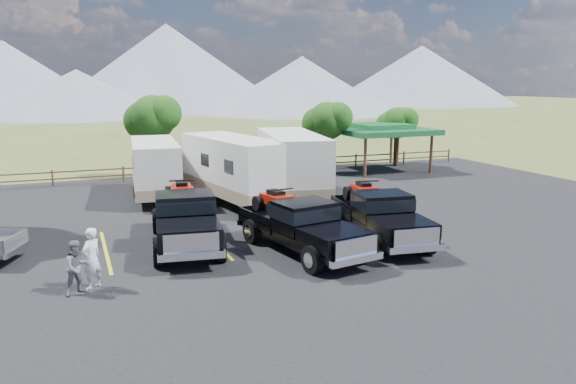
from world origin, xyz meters
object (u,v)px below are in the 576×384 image
object	(u,v)px
pavilion	(380,130)
person_b	(77,267)
rig_center	(301,224)
trailer_center	(234,169)
rig_left	(185,217)
trailer_left	(155,168)
rig_right	(379,214)
person_a	(92,258)
trailer_right	(292,165)

from	to	relation	value
pavilion	person_b	world-z (taller)	pavilion
rig_center	trailer_center	bearing A→B (deg)	78.98
rig_left	trailer_left	size ratio (longest dim) A/B	0.81
pavilion	rig_left	world-z (taller)	pavilion
rig_right	person_a	distance (m)	10.69
rig_left	rig_center	xyz separation A→B (m)	(3.69, -2.38, -0.07)
person_a	rig_center	bearing A→B (deg)	148.60
person_b	trailer_left	bearing A→B (deg)	49.91
trailer_center	rig_left	bearing A→B (deg)	-131.13
trailer_left	person_a	distance (m)	13.24
rig_right	person_a	world-z (taller)	rig_right
person_a	person_b	world-z (taller)	person_a
pavilion	person_b	distance (m)	26.36
rig_right	person_a	bearing A→B (deg)	-164.53
trailer_right	person_b	bearing A→B (deg)	-125.79
rig_right	person_b	world-z (taller)	rig_right
person_b	person_a	bearing A→B (deg)	12.47
rig_center	trailer_right	distance (m)	9.36
rig_center	person_a	bearing A→B (deg)	178.35
trailer_left	person_b	distance (m)	13.64
trailer_center	person_a	size ratio (longest dim) A/B	5.13
rig_right	trailer_right	xyz separation A→B (m)	(-0.27, 8.44, 0.77)
pavilion	rig_right	distance (m)	17.84
trailer_left	trailer_center	distance (m)	4.48
rig_center	trailer_center	size ratio (longest dim) A/B	0.69
rig_center	person_b	distance (m)	7.70
pavilion	rig_right	bearing A→B (deg)	-120.46
trailer_center	rig_right	bearing A→B (deg)	-78.65
rig_right	rig_left	bearing A→B (deg)	171.51
rig_left	trailer_center	world-z (taller)	trailer_center
rig_left	person_a	size ratio (longest dim) A/B	3.75
rig_center	pavilion	bearing A→B (deg)	40.81
person_b	rig_right	bearing A→B (deg)	-13.33
rig_left	rig_right	distance (m)	7.41
rig_right	trailer_center	xyz separation A→B (m)	(-3.38, 8.39, 0.71)
rig_right	trailer_center	bearing A→B (deg)	119.52
rig_center	trailer_center	world-z (taller)	trailer_center
person_a	trailer_left	bearing A→B (deg)	-146.84
rig_right	person_b	size ratio (longest dim) A/B	4.09
trailer_left	person_b	bearing A→B (deg)	-102.29
rig_left	trailer_right	world-z (taller)	trailer_right
trailer_left	pavilion	bearing A→B (deg)	19.86
trailer_right	person_b	world-z (taller)	trailer_right
rig_center	rig_right	bearing A→B (deg)	-5.23
trailer_right	rig_left	bearing A→B (deg)	-126.33
trailer_right	trailer_left	bearing A→B (deg)	167.86
trailer_right	person_b	size ratio (longest dim) A/B	6.16
rig_left	person_b	xyz separation A→B (m)	(-3.87, -3.80, -0.29)
rig_center	person_a	xyz separation A→B (m)	(-7.16, -1.14, -0.09)
rig_center	trailer_right	xyz separation A→B (m)	(3.17, 8.77, 0.77)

